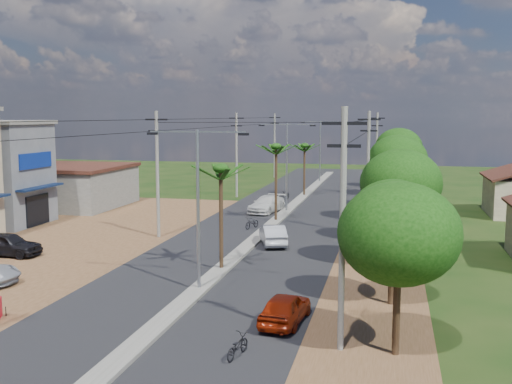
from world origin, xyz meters
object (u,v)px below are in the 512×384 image
Objects in this scene: car_white_far at (267,205)px; car_parked_dark at (7,245)px; moto_rider_east at (237,347)px; car_red_near at (285,309)px; car_silver_mid at (273,235)px.

car_white_far is 1.17× the size of car_parked_dark.
car_red_near is at bearing -92.64° from moto_rider_east.
car_red_near is 28.99m from car_white_far.
car_red_near is at bearing -112.17° from car_parked_dark.
car_red_near is 2.46× the size of moto_rider_east.
car_silver_mid is 13.66m from car_white_far.
car_silver_mid is at bearing -70.00° from moto_rider_east.
car_red_near is at bearing -64.35° from car_white_far.
car_parked_dark reaches higher than car_silver_mid.
car_white_far is at bearing -70.76° from car_red_near.
car_silver_mid reaches higher than car_red_near.
car_parked_dark is (-18.92, 8.13, 0.08)m from car_red_near.
car_white_far is 32.57m from moto_rider_east.
car_silver_mid reaches higher than moto_rider_east.
car_parked_dark is at bearing 5.40° from car_silver_mid.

